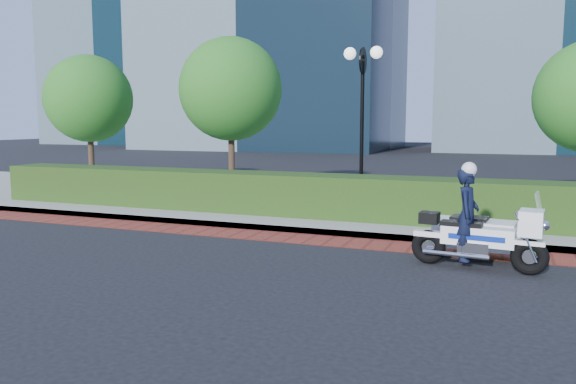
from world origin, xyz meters
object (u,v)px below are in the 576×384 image
(lamppost, at_px, (362,102))
(police_motorcycle, at_px, (475,229))
(tree_b, at_px, (231,89))
(tree_a, at_px, (89,99))

(lamppost, height_order, police_motorcycle, lamppost)
(tree_b, relative_size, police_motorcycle, 2.22)
(tree_a, distance_m, tree_b, 5.50)
(tree_b, xyz_separation_m, police_motorcycle, (7.63, -5.89, -2.82))
(tree_b, bearing_deg, police_motorcycle, -37.66)
(tree_a, bearing_deg, tree_b, 0.00)
(lamppost, relative_size, tree_a, 0.92)
(lamppost, relative_size, tree_b, 0.86)
(police_motorcycle, bearing_deg, lamppost, 130.59)
(tree_a, xyz_separation_m, police_motorcycle, (13.13, -5.89, -2.61))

